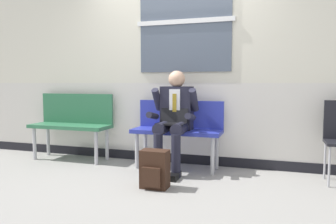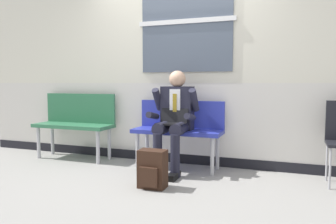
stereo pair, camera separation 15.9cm
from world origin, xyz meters
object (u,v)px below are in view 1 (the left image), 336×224
at_px(bench_with_person, 178,127).
at_px(bench_empty, 73,120).
at_px(backpack, 155,170).
at_px(person_seated, 174,117).

height_order(bench_with_person, bench_empty, bench_empty).
xyz_separation_m(bench_empty, backpack, (1.60, -0.91, -0.36)).
height_order(bench_with_person, backpack, bench_with_person).
bearing_deg(bench_empty, person_seated, -7.20).
relative_size(bench_with_person, bench_empty, 0.98).
relative_size(bench_with_person, backpack, 2.84).
xyz_separation_m(person_seated, backpack, (0.01, -0.71, -0.48)).
relative_size(bench_empty, person_seated, 0.93).
distance_m(bench_with_person, person_seated, 0.24).
xyz_separation_m(bench_with_person, bench_empty, (-1.60, 0.01, 0.03)).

